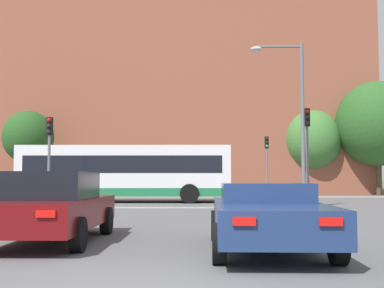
# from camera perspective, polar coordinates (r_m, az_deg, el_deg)

# --- Properties ---
(stop_line_strip) EXTENTS (8.37, 0.30, 0.01)m
(stop_line_strip) POSITION_cam_1_polar(r_m,az_deg,el_deg) (21.34, -1.42, -7.56)
(stop_line_strip) COLOR silver
(stop_line_strip) RESTS_ON ground_plane
(far_pavement) EXTENTS (69.30, 2.50, 0.01)m
(far_pavement) POSITION_cam_1_polar(r_m,az_deg,el_deg) (33.07, -0.71, -6.28)
(far_pavement) COLOR gray
(far_pavement) RESTS_ON ground_plane
(brick_civic_building) EXTENTS (34.99, 13.73, 24.05)m
(brick_civic_building) POSITION_cam_1_polar(r_m,az_deg,el_deg) (44.26, -3.18, 6.08)
(brick_civic_building) COLOR brown
(brick_civic_building) RESTS_ON ground_plane
(car_saloon_left) EXTENTS (2.02, 4.54, 1.46)m
(car_saloon_left) POSITION_cam_1_polar(r_m,az_deg,el_deg) (10.55, -16.29, -7.08)
(car_saloon_left) COLOR #600C0F
(car_saloon_left) RESTS_ON ground_plane
(car_roadster_right) EXTENTS (2.13, 4.62, 1.24)m
(car_roadster_right) POSITION_cam_1_polar(r_m,az_deg,el_deg) (9.07, 8.88, -8.35)
(car_roadster_right) COLOR navy
(car_roadster_right) RESTS_ON ground_plane
(bus_crossing_lead) EXTENTS (11.27, 2.73, 3.02)m
(bus_crossing_lead) POSITION_cam_1_polar(r_m,az_deg,el_deg) (26.35, -7.87, -3.32)
(bus_crossing_lead) COLOR silver
(bus_crossing_lead) RESTS_ON ground_plane
(traffic_light_near_left) EXTENTS (0.26, 0.31, 4.02)m
(traffic_light_near_left) POSITION_cam_1_polar(r_m,az_deg,el_deg) (22.28, -16.58, -0.28)
(traffic_light_near_left) COLOR slate
(traffic_light_near_left) RESTS_ON ground_plane
(traffic_light_far_right) EXTENTS (0.26, 0.31, 4.11)m
(traffic_light_far_right) POSITION_cam_1_polar(r_m,az_deg,el_deg) (32.92, 8.87, -1.43)
(traffic_light_far_right) COLOR slate
(traffic_light_far_right) RESTS_ON ground_plane
(traffic_light_near_right) EXTENTS (0.26, 0.31, 4.40)m
(traffic_light_near_right) POSITION_cam_1_polar(r_m,az_deg,el_deg) (21.91, 13.50, 0.35)
(traffic_light_near_right) COLOR slate
(traffic_light_near_right) RESTS_ON ground_plane
(street_lamp_junction) EXTENTS (2.31, 0.36, 7.19)m
(street_lamp_junction) POSITION_cam_1_polar(r_m,az_deg,el_deg) (21.33, 11.91, 4.40)
(street_lamp_junction) COLOR slate
(street_lamp_junction) RESTS_ON ground_plane
(pedestrian_waiting) EXTENTS (0.26, 0.40, 1.84)m
(pedestrian_waiting) POSITION_cam_1_polar(r_m,az_deg,el_deg) (32.95, 3.50, -4.39)
(pedestrian_waiting) COLOR brown
(pedestrian_waiting) RESTS_ON ground_plane
(tree_by_building) EXTENTS (6.14, 6.14, 8.62)m
(tree_by_building) POSITION_cam_1_polar(r_m,az_deg,el_deg) (38.97, 21.08, 2.27)
(tree_by_building) COLOR #4C3823
(tree_by_building) RESTS_ON ground_plane
(tree_kerbside) EXTENTS (4.48, 4.48, 6.60)m
(tree_kerbside) POSITION_cam_1_polar(r_m,az_deg,el_deg) (38.66, 14.07, 0.45)
(tree_kerbside) COLOR #4C3823
(tree_kerbside) RESTS_ON ground_plane
(tree_distant) EXTENTS (3.63, 3.63, 6.16)m
(tree_distant) POSITION_cam_1_polar(r_m,az_deg,el_deg) (36.73, -18.84, 0.78)
(tree_distant) COLOR #4C3823
(tree_distant) RESTS_ON ground_plane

